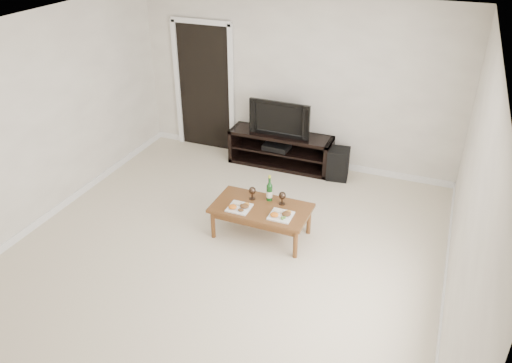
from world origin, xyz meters
The scene contains 14 objects.
floor centered at (0.00, 0.00, 0.00)m, with size 5.50×5.50×0.00m, color beige.
back_wall centered at (0.00, 2.77, 1.30)m, with size 5.00×0.04×2.60m, color white.
ceiling centered at (0.00, 0.00, 2.62)m, with size 5.00×5.50×0.04m, color white.
doorway centered at (-1.55, 2.73, 1.02)m, with size 0.90×0.02×2.05m, color black.
media_console centered at (-0.13, 2.50, 0.28)m, with size 1.61×0.45×0.55m, color black.
television centered at (-0.13, 2.50, 0.83)m, with size 0.96×0.13×0.55m, color black.
av_receiver centered at (-0.19, 2.48, 0.33)m, with size 0.40×0.30×0.08m, color black.
subwoofer centered at (0.81, 2.43, 0.24)m, with size 0.32×0.32×0.47m, color black.
coffee_table centered at (0.28, 0.60, 0.21)m, with size 1.20×0.65×0.42m, color brown.
plate_left centered at (0.04, 0.46, 0.45)m, with size 0.27×0.27×0.07m, color white.
plate_right centered at (0.57, 0.48, 0.45)m, with size 0.27×0.27×0.07m, color white.
wine_bottle centered at (0.31, 0.78, 0.59)m, with size 0.07×0.07×0.35m, color #103D14.
goblet_left centered at (0.10, 0.73, 0.51)m, with size 0.09×0.09×0.17m, color #35261C, non-canonical shape.
goblet_right centered at (0.49, 0.75, 0.51)m, with size 0.09×0.09×0.17m, color #35261C, non-canonical shape.
Camera 1 is at (2.13, -4.23, 3.69)m, focal length 35.00 mm.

